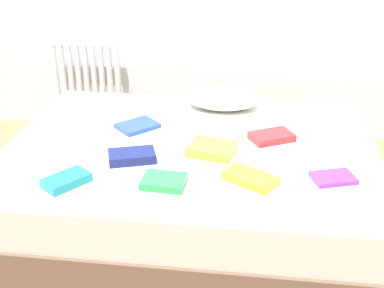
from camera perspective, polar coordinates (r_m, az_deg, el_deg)
name	(u,v)px	position (r m, az deg, el deg)	size (l,w,h in m)	color
ground_plane	(191,222)	(2.89, -0.13, -9.01)	(8.00, 8.00, 0.00)	#93704C
bed	(191,185)	(2.76, -0.13, -4.80)	(2.00, 1.50, 0.50)	brown
radiator	(87,78)	(3.97, -12.09, 7.46)	(0.55, 0.04, 0.59)	white
pillow	(223,98)	(3.10, 3.56, 5.33)	(0.44, 0.27, 0.14)	white
textbook_navy	(132,156)	(2.49, -6.97, -1.41)	(0.23, 0.14, 0.05)	navy
textbook_green	(164,181)	(2.27, -3.29, -4.34)	(0.20, 0.15, 0.03)	green
textbook_red	(272,137)	(2.72, 9.20, 0.84)	(0.23, 0.14, 0.04)	red
textbook_lime	(212,149)	(2.54, 2.35, -0.60)	(0.23, 0.18, 0.05)	#8CC638
textbook_blue	(137,126)	(2.85, -6.33, 2.11)	(0.22, 0.17, 0.02)	#2847B7
textbook_teal	(66,180)	(2.33, -14.34, -4.10)	(0.21, 0.12, 0.04)	teal
textbook_yellow	(250,178)	(2.30, 6.74, -3.94)	(0.24, 0.13, 0.04)	yellow
textbook_purple	(333,178)	(2.39, 16.05, -3.79)	(0.19, 0.13, 0.02)	purple
textbook_white	(56,152)	(2.61, -15.50, -0.87)	(0.19, 0.17, 0.04)	white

